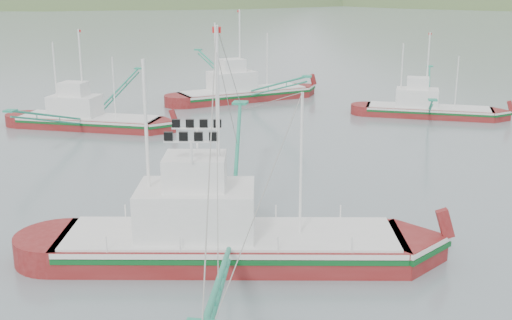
% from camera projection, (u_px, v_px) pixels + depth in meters
% --- Properties ---
extents(ground, '(1200.00, 1200.00, 0.00)m').
position_uv_depth(ground, '(236.00, 252.00, 32.51)').
color(ground, slate).
rests_on(ground, ground).
extents(main_boat, '(17.24, 30.08, 12.27)m').
position_uv_depth(main_boat, '(226.00, 220.00, 31.04)').
color(main_boat, maroon).
rests_on(main_boat, ground).
extents(bg_boat_left, '(13.49, 24.17, 9.78)m').
position_uv_depth(bg_boat_left, '(87.00, 114.00, 59.39)').
color(bg_boat_left, maroon).
rests_on(bg_boat_left, ground).
extents(bg_boat_far, '(20.54, 23.99, 10.99)m').
position_uv_depth(bg_boat_far, '(243.00, 80.00, 72.85)').
color(bg_boat_far, maroon).
rests_on(bg_boat_far, ground).
extents(bg_boat_right, '(12.53, 22.33, 9.04)m').
position_uv_depth(bg_boat_right, '(427.00, 105.00, 64.37)').
color(bg_boat_right, maroon).
rests_on(bg_boat_right, ground).
extents(headland_left, '(448.00, 308.00, 210.00)m').
position_uv_depth(headland_left, '(72.00, 2.00, 403.75)').
color(headland_left, '#425A2E').
rests_on(headland_left, ground).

